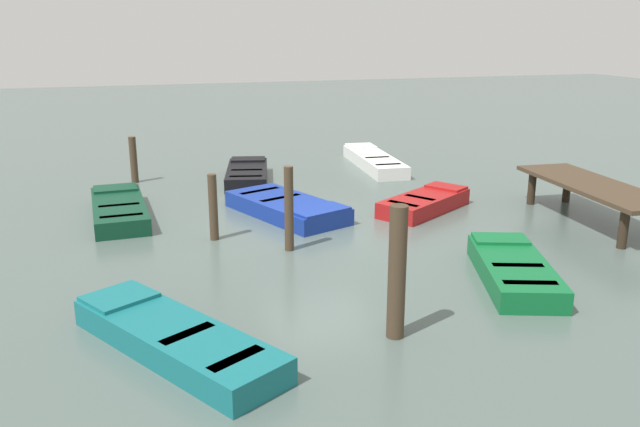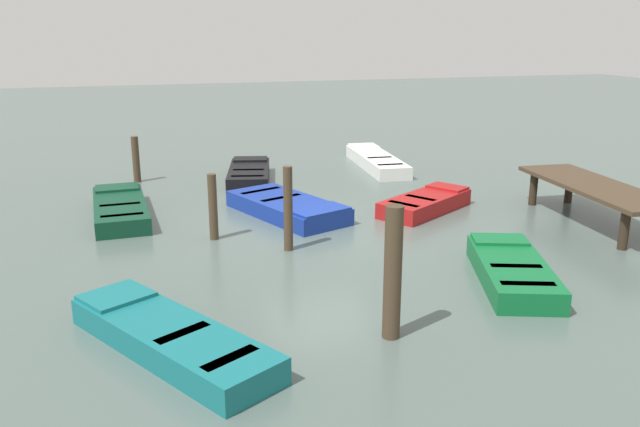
# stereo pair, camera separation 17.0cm
# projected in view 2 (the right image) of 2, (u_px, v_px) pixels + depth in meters

# --- Properties ---
(ground_plane) EXTENTS (80.00, 80.00, 0.00)m
(ground_plane) POSITION_uv_depth(u_px,v_px,m) (320.00, 228.00, 15.27)
(ground_plane) COLOR #4C5B56
(dock_segment) EXTENTS (4.65, 1.80, 0.95)m
(dock_segment) POSITION_uv_depth(u_px,v_px,m) (595.00, 190.00, 15.41)
(dock_segment) COLOR #423323
(dock_segment) RESTS_ON ground_plane
(rowboat_blue) EXTENTS (3.70, 2.64, 0.46)m
(rowboat_blue) POSITION_uv_depth(u_px,v_px,m) (288.00, 207.00, 16.21)
(rowboat_blue) COLOR navy
(rowboat_blue) RESTS_ON ground_plane
(rowboat_black) EXTENTS (3.29, 1.84, 0.46)m
(rowboat_black) POSITION_uv_depth(u_px,v_px,m) (249.00, 174.00, 19.84)
(rowboat_black) COLOR black
(rowboat_black) RESTS_ON ground_plane
(rowboat_teal) EXTENTS (3.87, 2.88, 0.46)m
(rowboat_teal) POSITION_uv_depth(u_px,v_px,m) (170.00, 337.00, 9.47)
(rowboat_teal) COLOR #14666B
(rowboat_teal) RESTS_ON ground_plane
(rowboat_white) EXTENTS (4.24, 1.37, 0.46)m
(rowboat_white) POSITION_uv_depth(u_px,v_px,m) (376.00, 161.00, 21.73)
(rowboat_white) COLOR silver
(rowboat_white) RESTS_ON ground_plane
(rowboat_green) EXTENTS (3.25, 2.11, 0.46)m
(rowboat_green) POSITION_uv_depth(u_px,v_px,m) (512.00, 270.00, 12.04)
(rowboat_green) COLOR #0F602D
(rowboat_green) RESTS_ON ground_plane
(rowboat_red) EXTENTS (2.42, 2.92, 0.46)m
(rowboat_red) POSITION_uv_depth(u_px,v_px,m) (425.00, 203.00, 16.59)
(rowboat_red) COLOR maroon
(rowboat_red) RESTS_ON ground_plane
(rowboat_dark_green) EXTENTS (3.57, 1.37, 0.46)m
(rowboat_dark_green) POSITION_uv_depth(u_px,v_px,m) (120.00, 208.00, 16.09)
(rowboat_dark_green) COLOR #0C3823
(rowboat_dark_green) RESTS_ON ground_plane
(mooring_piling_far_right) EXTENTS (0.21, 0.21, 1.37)m
(mooring_piling_far_right) POSITION_uv_depth(u_px,v_px,m) (136.00, 159.00, 19.57)
(mooring_piling_far_right) COLOR #423323
(mooring_piling_far_right) RESTS_ON ground_plane
(mooring_piling_far_left) EXTENTS (0.19, 0.19, 1.47)m
(mooring_piling_far_left) POSITION_uv_depth(u_px,v_px,m) (213.00, 207.00, 14.28)
(mooring_piling_far_left) COLOR #423323
(mooring_piling_far_left) RESTS_ON ground_plane
(mooring_piling_mid_right) EXTENTS (0.27, 0.27, 2.07)m
(mooring_piling_mid_right) POSITION_uv_depth(u_px,v_px,m) (393.00, 273.00, 9.66)
(mooring_piling_mid_right) COLOR #423323
(mooring_piling_mid_right) RESTS_ON ground_plane
(mooring_piling_near_right) EXTENTS (0.19, 0.19, 1.80)m
(mooring_piling_near_right) POSITION_uv_depth(u_px,v_px,m) (288.00, 209.00, 13.53)
(mooring_piling_near_right) COLOR #423323
(mooring_piling_near_right) RESTS_ON ground_plane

